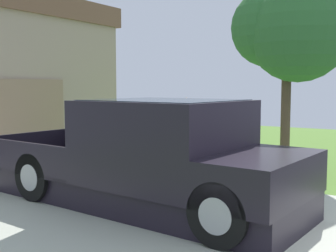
{
  "coord_description": "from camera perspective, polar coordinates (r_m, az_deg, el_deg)",
  "views": [
    {
      "loc": [
        -5.18,
        -0.16,
        1.9
      ],
      "look_at": [
        1.01,
        3.77,
        1.22
      ],
      "focal_mm": 46.25,
      "sensor_mm": 36.0,
      "label": 1
    }
  ],
  "objects": [
    {
      "name": "person_with_hat",
      "position": [
        8.04,
        2.41,
        -1.53
      ],
      "size": [
        0.52,
        0.42,
        1.7
      ],
      "rotation": [
        0.0,
        0.0,
        -3.05
      ],
      "color": "black",
      "rests_on": "ground"
    },
    {
      "name": "wheeled_trash_bin",
      "position": [
        11.75,
        -9.62,
        -1.29
      ],
      "size": [
        0.6,
        0.72,
        1.04
      ],
      "color": "navy",
      "rests_on": "ground"
    },
    {
      "name": "neighbor_tree",
      "position": [
        9.99,
        16.04,
        11.91
      ],
      "size": [
        2.25,
        2.59,
        4.15
      ],
      "color": "brown",
      "rests_on": "ground"
    },
    {
      "name": "pickup_truck",
      "position": [
        6.74,
        -1.5,
        -4.38
      ],
      "size": [
        2.4,
        5.72,
        1.7
      ],
      "rotation": [
        0.0,
        0.0,
        3.07
      ],
      "color": "black",
      "rests_on": "ground"
    },
    {
      "name": "handbag",
      "position": [
        8.17,
        4.75,
        -7.2
      ],
      "size": [
        0.4,
        0.18,
        0.46
      ],
      "color": "beige",
      "rests_on": "ground"
    }
  ]
}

